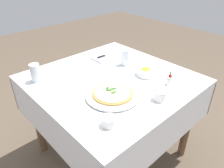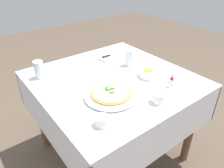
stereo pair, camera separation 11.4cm
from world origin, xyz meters
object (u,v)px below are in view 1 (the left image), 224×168
pizza_plate (113,95)px  pepper_shaker (168,81)px  napkin_folded (106,57)px  dinner_knife (106,55)px  hot_sauce_bottle (170,78)px  citrus_bowl (146,72)px  water_glass_right_edge (125,58)px  pizza (113,93)px  salt_shaker (170,78)px  water_glass_far_left (36,74)px  coffee_cup_far_right (159,96)px  coffee_cup_center_back (109,122)px

pizza_plate → pepper_shaker: (0.37, -0.15, 0.01)m
napkin_folded → dinner_knife: 0.01m
dinner_knife → hot_sauce_bottle: hot_sauce_bottle is taller
pizza_plate → citrus_bowl: bearing=5.8°
water_glass_right_edge → hot_sauce_bottle: (0.02, -0.41, -0.02)m
dinner_knife → citrus_bowl: size_ratio=1.30×
hot_sauce_bottle → dinner_knife: bearing=93.8°
pizza → salt_shaker: bearing=-17.2°
pizza_plate → citrus_bowl: citrus_bowl is taller
dinner_knife → pizza_plate: bearing=-125.4°
pizza → water_glass_far_left: size_ratio=1.99×
water_glass_far_left → water_glass_right_edge: 0.68m
coffee_cup_far_right → citrus_bowl: bearing=53.1°
pizza_plate → water_glass_right_edge: bearing=34.9°
pizza → citrus_bowl: size_ratio=1.70×
citrus_bowl → salt_shaker: bearing=-71.8°
pizza → pepper_shaker: (0.37, -0.15, 0.00)m
pizza_plate → coffee_cup_center_back: coffee_cup_center_back is taller
pizza → dinner_knife: size_ratio=1.30×
dinner_knife → pepper_shaker: pepper_shaker is taller
dinner_knife → salt_shaker: (0.07, -0.60, 0.00)m
citrus_bowl → pizza_plate: bearing=-174.2°
water_glass_right_edge → salt_shaker: water_glass_right_edge is taller
water_glass_far_left → pepper_shaker: water_glass_far_left is taller
coffee_cup_center_back → citrus_bowl: size_ratio=0.87×
pizza_plate → napkin_folded: napkin_folded is taller
citrus_bowl → hot_sauce_bottle: size_ratio=1.81×
water_glass_right_edge → salt_shaker: bearing=-83.2°
citrus_bowl → water_glass_far_left: bearing=143.7°
water_glass_far_left → napkin_folded: bearing=-2.8°
dinner_knife → hot_sauce_bottle: (0.04, -0.61, 0.01)m
dinner_knife → pizza: bearing=-125.4°
pizza → napkin_folded: bearing=52.9°
coffee_cup_center_back → pizza: bearing=43.5°
water_glass_far_left → citrus_bowl: size_ratio=0.85×
pizza → salt_shaker: salt_shaker is taller
napkin_folded → pepper_shaker: (0.02, -0.62, 0.02)m
coffee_cup_center_back → water_glass_right_edge: 0.74m
coffee_cup_far_right → salt_shaker: coffee_cup_far_right is taller
citrus_bowl → napkin_folded: bearing=92.0°
hot_sauce_bottle → pepper_shaker: 0.03m
water_glass_right_edge → citrus_bowl: bearing=-92.1°
dinner_knife → water_glass_far_left: bearing=179.2°
dinner_knife → citrus_bowl: bearing=-86.4°
hot_sauce_bottle → salt_shaker: (0.03, 0.01, -0.01)m
citrus_bowl → pepper_shaker: size_ratio=2.67×
coffee_cup_far_right → citrus_bowl: same height
water_glass_right_edge → napkin_folded: (-0.02, 0.21, -0.05)m
water_glass_right_edge → dinner_knife: 0.21m
pizza → water_glass_far_left: bearing=117.3°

